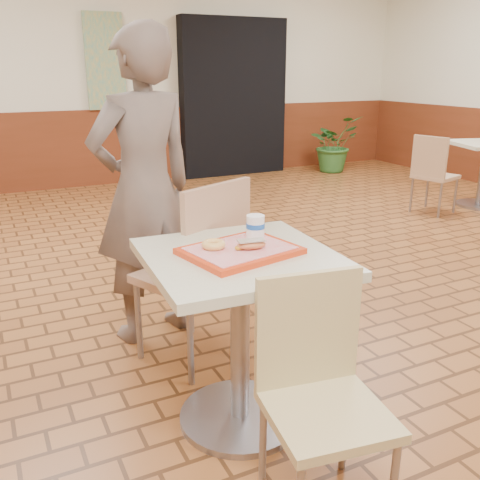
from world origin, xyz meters
name	(u,v)px	position (x,y,z in m)	size (l,w,h in m)	color
room_shell	(418,74)	(0.00, 0.00, 1.50)	(8.01, 10.01, 3.01)	brown
wainscot_band	(401,247)	(0.00, 0.00, 0.50)	(8.00, 10.00, 1.00)	#602812
corridor_doorway	(234,99)	(1.20, 4.88, 1.10)	(1.60, 0.22, 2.20)	black
promo_poster	(105,62)	(-0.60, 4.94, 1.60)	(0.50, 0.03, 1.20)	gray
main_table	(240,312)	(-1.31, -0.46, 0.54)	(0.76, 0.76, 0.80)	beige
chair_main_front	(319,384)	(-1.26, -0.99, 0.48)	(0.45, 0.45, 0.86)	tan
chair_main_back	(200,265)	(-1.27, 0.09, 0.56)	(0.61, 0.61, 1.00)	tan
customer	(144,190)	(-1.42, 0.54, 0.88)	(0.64, 0.42, 1.77)	#6D5E55
serving_tray	(240,251)	(-1.31, -0.46, 0.82)	(0.44, 0.34, 0.03)	red
ring_donut	(214,244)	(-1.41, -0.42, 0.85)	(0.10, 0.10, 0.03)	#F5B559
long_john_donut	(251,245)	(-1.28, -0.50, 0.85)	(0.14, 0.08, 0.04)	#C7693A
paper_cup	(255,226)	(-1.19, -0.37, 0.88)	(0.08, 0.08, 0.10)	white
chair_second_left	(433,171)	(2.14, 1.87, 0.47)	(0.49, 0.49, 0.85)	tan
potted_plant	(334,144)	(2.66, 4.40, 0.42)	(0.75, 0.65, 0.84)	#2D6327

